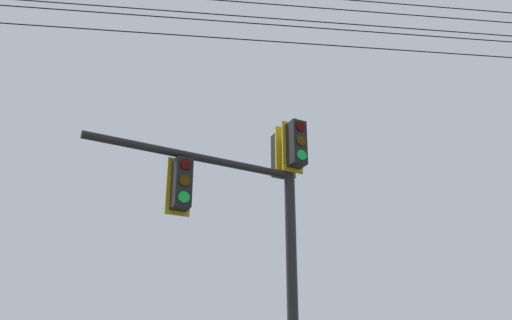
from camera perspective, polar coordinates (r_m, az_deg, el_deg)
signal_mast_assembly at (r=10.47m, az=0.70°, el=-5.68°), size 4.03×1.86×6.83m
overhead_wire_span at (r=13.48m, az=9.30°, el=14.68°), size 32.61×0.21×2.97m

